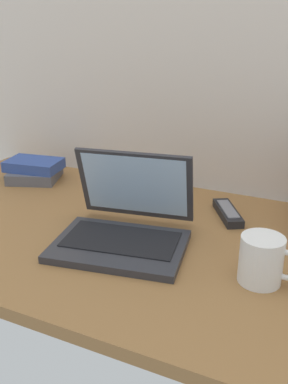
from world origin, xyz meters
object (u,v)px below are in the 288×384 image
laptop (125,224)px  coffee_mug (263,259)px  remote_control_near (228,213)px  book_stack (34,170)px  remote_control_far (142,190)px

laptop → coffee_mug: size_ratio=2.67×
coffee_mug → remote_control_near: coffee_mug is taller
laptop → remote_control_near: bearing=51.6°
laptop → book_stack: bearing=151.9°
laptop → remote_control_far: size_ratio=2.12×
laptop → remote_control_far: laptop is taller
laptop → remote_control_near: 0.31m
coffee_mug → remote_control_far: size_ratio=0.79×
coffee_mug → book_stack: bearing=160.1°
remote_control_far → book_stack: bearing=-174.3°
laptop → book_stack: (-0.48, 0.26, -0.01)m
coffee_mug → remote_control_far: coffee_mug is taller
laptop → coffee_mug: laptop is taller
laptop → coffee_mug: 0.34m
remote_control_far → remote_control_near: bearing=-10.2°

